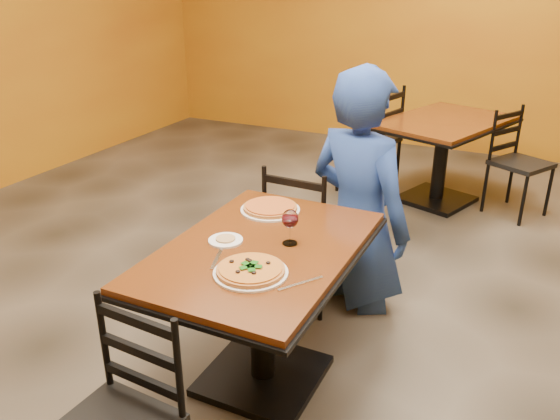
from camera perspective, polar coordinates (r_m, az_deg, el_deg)
The scene contains 17 objects.
floor at distance 3.29m, azimuth 2.33°, elevation -11.85°, with size 7.00×8.00×0.01m, color black.
wall_back at distance 6.59m, azimuth 17.36°, elevation 18.73°, with size 7.00×0.01×3.00m, color #BA7D14.
table_main at distance 2.61m, azimuth -1.88°, elevation -7.50°, with size 0.83×1.23×0.75m.
table_second at distance 5.03m, azimuth 16.35°, elevation 6.79°, with size 1.20×1.44×0.75m.
chair_main_far at distance 3.35m, azimuth 2.71°, elevation -2.37°, with size 0.41×0.41×0.90m, color black, non-canonical shape.
chair_second_left at distance 5.18m, azimuth 9.17°, elevation 7.13°, with size 0.44×0.44×0.98m, color black, non-canonical shape.
chair_second_right at distance 5.00m, azimuth 23.51°, elevation 4.33°, with size 0.40×0.40×0.88m, color black, non-canonical shape.
diner at distance 3.28m, azimuth 8.23°, elevation 2.10°, with size 0.69×0.45×1.45m, color navy.
plate_main at distance 2.30m, azimuth -3.03°, elevation -6.45°, with size 0.31×0.31×0.01m, color white.
pizza_main at distance 2.29m, azimuth -3.03°, elevation -6.10°, with size 0.28×0.28×0.02m, color maroon.
plate_far at distance 2.89m, azimuth -1.01°, elevation 0.03°, with size 0.31×0.31×0.01m, color white.
pizza_far at distance 2.88m, azimuth -1.01°, elevation 0.32°, with size 0.28×0.28×0.02m, color orange.
side_plate at distance 2.57m, azimuth -5.60°, elevation -3.12°, with size 0.16×0.16×0.01m, color white.
dip at distance 2.57m, azimuth -5.61°, elevation -2.94°, with size 0.09×0.09×0.01m, color #A78251.
wine_glass at distance 2.50m, azimuth 1.04°, elevation -1.61°, with size 0.08×0.08×0.18m, color white, non-canonical shape.
fork at distance 2.42m, azimuth -6.51°, elevation -4.99°, with size 0.01×0.19×0.00m, color silver.
knife at distance 2.23m, azimuth 2.14°, elevation -7.54°, with size 0.01×0.21×0.00m, color silver.
Camera 1 is at (1.05, -2.49, 1.88)m, focal length 35.63 mm.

